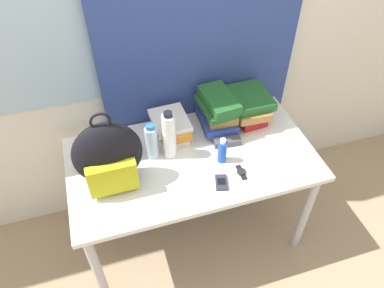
# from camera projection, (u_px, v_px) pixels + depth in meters

# --- Properties ---
(ground_plane) EXTENTS (12.00, 12.00, 0.00)m
(ground_plane) POSITION_uv_depth(u_px,v_px,m) (209.00, 278.00, 2.26)
(ground_plane) COLOR #9E8466
(wall_back) EXTENTS (6.00, 0.06, 2.50)m
(wall_back) POSITION_uv_depth(u_px,v_px,m) (166.00, 25.00, 1.91)
(wall_back) COLOR silver
(wall_back) RESTS_ON ground_plane
(curtain_blue) EXTENTS (1.12, 0.04, 2.50)m
(curtain_blue) POSITION_uv_depth(u_px,v_px,m) (201.00, 25.00, 1.91)
(curtain_blue) COLOR navy
(curtain_blue) RESTS_ON ground_plane
(desk) EXTENTS (1.31, 0.70, 0.71)m
(desk) POSITION_uv_depth(u_px,v_px,m) (192.00, 168.00, 2.06)
(desk) COLOR silver
(desk) RESTS_ON ground_plane
(backpack) EXTENTS (0.33, 0.19, 0.44)m
(backpack) POSITION_uv_depth(u_px,v_px,m) (108.00, 156.00, 1.75)
(backpack) COLOR black
(backpack) RESTS_ON desk
(book_stack_left) EXTENTS (0.20, 0.25, 0.13)m
(book_stack_left) POSITION_uv_depth(u_px,v_px,m) (171.00, 127.00, 2.07)
(book_stack_left) COLOR silver
(book_stack_left) RESTS_ON desk
(book_stack_center) EXTENTS (0.23, 0.30, 0.22)m
(book_stack_center) POSITION_uv_depth(u_px,v_px,m) (218.00, 111.00, 2.10)
(book_stack_center) COLOR olive
(book_stack_center) RESTS_ON desk
(book_stack_right) EXTENTS (0.21, 0.29, 0.18)m
(book_stack_right) POSITION_uv_depth(u_px,v_px,m) (249.00, 106.00, 2.15)
(book_stack_right) COLOR red
(book_stack_right) RESTS_ON desk
(water_bottle) EXTENTS (0.06, 0.06, 0.22)m
(water_bottle) POSITION_uv_depth(u_px,v_px,m) (152.00, 142.00, 1.93)
(water_bottle) COLOR silver
(water_bottle) RESTS_ON desk
(sports_bottle) EXTENTS (0.07, 0.07, 0.29)m
(sports_bottle) POSITION_uv_depth(u_px,v_px,m) (169.00, 135.00, 1.91)
(sports_bottle) COLOR white
(sports_bottle) RESTS_ON desk
(sunscreen_bottle) EXTENTS (0.05, 0.05, 0.15)m
(sunscreen_bottle) POSITION_uv_depth(u_px,v_px,m) (222.00, 151.00, 1.93)
(sunscreen_bottle) COLOR blue
(sunscreen_bottle) RESTS_ON desk
(cell_phone) EXTENTS (0.08, 0.11, 0.02)m
(cell_phone) POSITION_uv_depth(u_px,v_px,m) (221.00, 183.00, 1.86)
(cell_phone) COLOR #2D2D33
(cell_phone) RESTS_ON desk
(sunglasses_case) EXTENTS (0.15, 0.07, 0.04)m
(sunglasses_case) POSITION_uv_depth(u_px,v_px,m) (227.00, 142.00, 2.06)
(sunglasses_case) COLOR #47474C
(sunglasses_case) RESTS_ON desk
(wristwatch) EXTENTS (0.05, 0.10, 0.01)m
(wristwatch) POSITION_uv_depth(u_px,v_px,m) (241.00, 172.00, 1.92)
(wristwatch) COLOR black
(wristwatch) RESTS_ON desk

